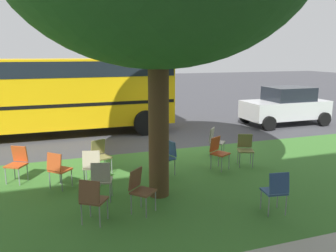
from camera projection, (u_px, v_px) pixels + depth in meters
The scene contains 16 objects.
ground at pixel (179, 147), 11.64m from camera, with size 80.00×80.00×0.00m, color #424247.
grass_verge at pixel (224, 179), 8.68m from camera, with size 48.00×6.00×0.01m, color #3D752D.
chair_0 at pixel (140, 187), 6.79m from camera, with size 0.59×0.59×0.88m.
chair_1 at pixel (100, 154), 9.03m from camera, with size 0.54×0.55×0.88m.
chair_2 at pixel (215, 140), 10.50m from camera, with size 0.59×0.59×0.88m.
chair_3 at pixel (276, 189), 6.70m from camera, with size 0.48×0.48×0.88m.
chair_4 at pixel (168, 155), 8.94m from camera, with size 0.53×0.52×0.88m.
chair_5 at pixel (58, 167), 7.96m from camera, with size 0.59×0.59×0.88m.
chair_6 at pixel (92, 198), 6.30m from camera, with size 0.57×0.58×0.88m.
chair_7 at pixel (218, 150), 9.35m from camera, with size 0.56×0.57×0.88m.
chair_8 at pixel (245, 147), 9.67m from camera, with size 0.54×0.55×0.88m.
chair_9 at pixel (17, 161), 8.41m from camera, with size 0.57×0.57×0.88m.
chair_10 at pixel (92, 164), 8.17m from camera, with size 0.50×0.51×0.88m.
chair_11 at pixel (102, 178), 7.29m from camera, with size 0.51×0.52×0.88m.
parked_car at pixel (286, 106), 15.18m from camera, with size 3.70×1.92×1.65m.
school_bus at pixel (33, 90), 12.89m from camera, with size 10.40×2.80×2.88m.
Camera 1 is at (4.02, 10.50, 3.10)m, focal length 37.03 mm.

